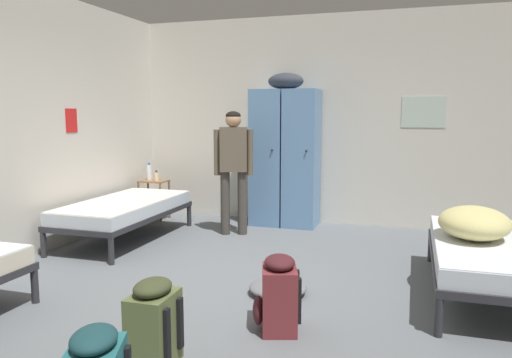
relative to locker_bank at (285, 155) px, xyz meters
The scene contains 13 objects.
ground_plane 2.82m from the locker_bank, 82.86° to the right, with size 9.31×9.31×0.00m, color slate.
room_backdrop 1.68m from the locker_bank, 129.35° to the right, with size 5.17×5.88×2.86m.
locker_bank is the anchor object (origin of this frame).
shelf_unit 2.01m from the locker_bank, behind, with size 0.38×0.30×0.57m.
bed_right 3.19m from the locker_bank, 42.75° to the right, with size 0.90×1.90×0.49m.
bed_left_rear 2.24m from the locker_bank, 139.45° to the right, with size 0.90×1.90×0.49m.
bedding_heap 3.05m from the locker_bank, 43.86° to the right, with size 0.58×0.71×0.27m.
person_traveler 0.88m from the locker_bank, 123.12° to the right, with size 0.47×0.29×1.56m.
water_bottle 2.01m from the locker_bank, behind, with size 0.06×0.06×0.25m.
lotion_bottle 1.88m from the locker_bank, behind, with size 0.05×0.05×0.15m.
backpack_maroon 3.46m from the locker_bank, 76.39° to the right, with size 0.39×0.38×0.55m.
backpack_olive 4.07m from the locker_bank, 87.18° to the right, with size 0.34×0.32×0.55m.
clothes_pile_grey 2.83m from the locker_bank, 76.80° to the right, with size 0.49×0.49×0.12m.
Camera 1 is at (1.34, -3.91, 1.54)m, focal length 34.74 mm.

